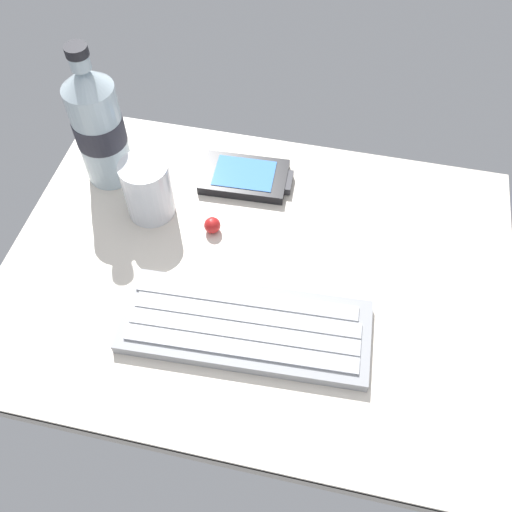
{
  "coord_description": "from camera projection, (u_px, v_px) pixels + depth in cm",
  "views": [
    {
      "loc": [
        8.69,
        -39.72,
        59.34
      ],
      "look_at": [
        0.0,
        0.0,
        3.0
      ],
      "focal_mm": 39.82,
      "sensor_mm": 36.0,
      "label": 1
    }
  ],
  "objects": [
    {
      "name": "handheld_device",
      "position": [
        246.0,
        177.0,
        0.8
      ],
      "size": [
        13.04,
        8.13,
        1.5
      ],
      "color": "black",
      "rests_on": "ground_plane"
    },
    {
      "name": "keyboard",
      "position": [
        246.0,
        326.0,
        0.66
      ],
      "size": [
        29.52,
        12.46,
        1.7
      ],
      "color": "#93969B",
      "rests_on": "ground_plane"
    },
    {
      "name": "water_bottle",
      "position": [
        98.0,
        125.0,
        0.74
      ],
      "size": [
        6.73,
        6.73,
        20.8
      ],
      "color": "silver",
      "rests_on": "ground_plane"
    },
    {
      "name": "juice_cup",
      "position": [
        148.0,
        191.0,
        0.75
      ],
      "size": [
        6.4,
        6.4,
        8.5
      ],
      "color": "silver",
      "rests_on": "ground_plane"
    },
    {
      "name": "trackball_mouse",
      "position": [
        212.0,
        225.0,
        0.75
      ],
      "size": [
        2.2,
        2.2,
        2.2
      ],
      "primitive_type": "sphere",
      "color": "red",
      "rests_on": "ground_plane"
    },
    {
      "name": "ground_plane",
      "position": [
        256.0,
        276.0,
        0.73
      ],
      "size": [
        64.0,
        48.0,
        2.8
      ],
      "color": "beige"
    }
  ]
}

